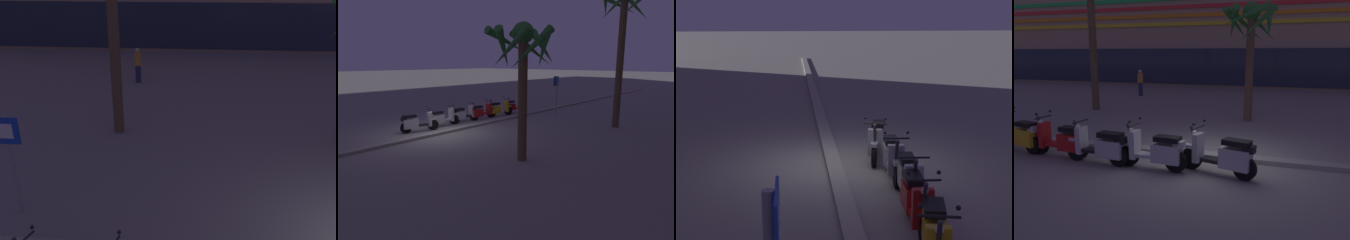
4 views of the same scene
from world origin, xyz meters
The scene contains 2 objects.
crossing_sign centered at (-8.24, 1.23, 1.50)m, with size 0.60×0.12×2.40m.
pedestrian_by_palm_tree centered at (-7.01, 11.04, 0.86)m, with size 0.34×0.34×1.63m.
Camera 1 is at (-4.40, -5.22, 5.31)m, focal length 38.64 mm.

